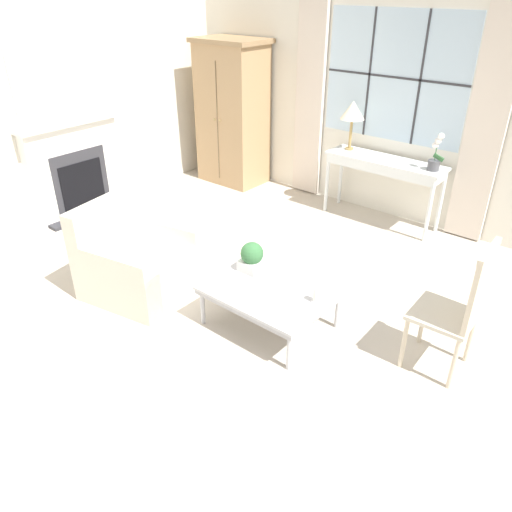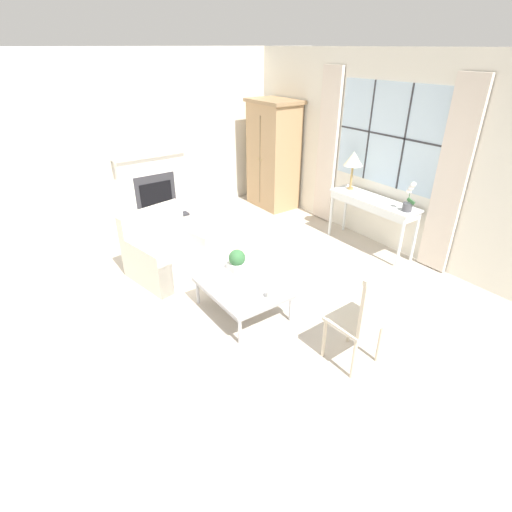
# 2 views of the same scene
# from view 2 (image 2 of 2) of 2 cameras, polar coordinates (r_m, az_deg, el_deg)

# --- Properties ---
(ground_plane) EXTENTS (14.00, 14.00, 0.00)m
(ground_plane) POSITION_cam_2_polar(r_m,az_deg,el_deg) (5.06, -6.31, -6.10)
(ground_plane) COLOR #BCB2A3
(wall_back_windowed) EXTENTS (7.20, 0.14, 2.80)m
(wall_back_windowed) POSITION_cam_2_polar(r_m,az_deg,el_deg) (6.38, 17.93, 13.75)
(wall_back_windowed) COLOR silver
(wall_back_windowed) RESTS_ON ground_plane
(wall_left) EXTENTS (0.06, 7.20, 2.80)m
(wall_left) POSITION_cam_2_polar(r_m,az_deg,el_deg) (7.35, -14.93, 15.94)
(wall_left) COLOR silver
(wall_left) RESTS_ON ground_plane
(fireplace) EXTENTS (0.34, 1.29, 2.12)m
(fireplace) POSITION_cam_2_polar(r_m,az_deg,el_deg) (7.38, -14.59, 10.39)
(fireplace) COLOR #2D2D33
(fireplace) RESTS_ON ground_plane
(armoire) EXTENTS (0.98, 0.67, 1.97)m
(armoire) POSITION_cam_2_polar(r_m,az_deg,el_deg) (7.73, 2.47, 14.24)
(armoire) COLOR tan
(armoire) RESTS_ON ground_plane
(console_table) EXTENTS (1.43, 0.42, 0.79)m
(console_table) POSITION_cam_2_polar(r_m,az_deg,el_deg) (6.27, 16.40, 7.06)
(console_table) COLOR silver
(console_table) RESTS_ON ground_plane
(table_lamp) EXTENTS (0.29, 0.29, 0.59)m
(table_lamp) POSITION_cam_2_polar(r_m,az_deg,el_deg) (6.46, 13.76, 13.26)
(table_lamp) COLOR #9E7F47
(table_lamp) RESTS_ON console_table
(potted_orchid) EXTENTS (0.17, 0.13, 0.42)m
(potted_orchid) POSITION_cam_2_polar(r_m,az_deg,el_deg) (5.86, 20.98, 7.46)
(potted_orchid) COLOR #4C4C51
(potted_orchid) RESTS_ON console_table
(armchair_upholstered) EXTENTS (1.05, 1.10, 0.87)m
(armchair_upholstered) POSITION_cam_2_polar(r_m,az_deg,el_deg) (5.56, -12.41, 0.19)
(armchair_upholstered) COLOR beige
(armchair_upholstered) RESTS_ON ground_plane
(side_chair_wooden) EXTENTS (0.45, 0.45, 1.09)m
(side_chair_wooden) POSITION_cam_2_polar(r_m,az_deg,el_deg) (3.88, 15.30, -8.05)
(side_chair_wooden) COLOR beige
(side_chair_wooden) RESTS_ON ground_plane
(coffee_table) EXTENTS (1.03, 0.80, 0.38)m
(coffee_table) POSITION_cam_2_polar(r_m,az_deg,el_deg) (4.63, -1.95, -4.48)
(coffee_table) COLOR #BCBCC1
(coffee_table) RESTS_ON ground_plane
(potted_plant_small) EXTENTS (0.20, 0.20, 0.27)m
(potted_plant_small) POSITION_cam_2_polar(r_m,az_deg,el_deg) (4.83, -2.71, -0.65)
(potted_plant_small) COLOR white
(potted_plant_small) RESTS_ON coffee_table
(pillar_candle) EXTENTS (0.09, 0.09, 0.14)m
(pillar_candle) POSITION_cam_2_polar(r_m,az_deg,el_deg) (4.34, 1.96, -5.41)
(pillar_candle) COLOR silver
(pillar_candle) RESTS_ON coffee_table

